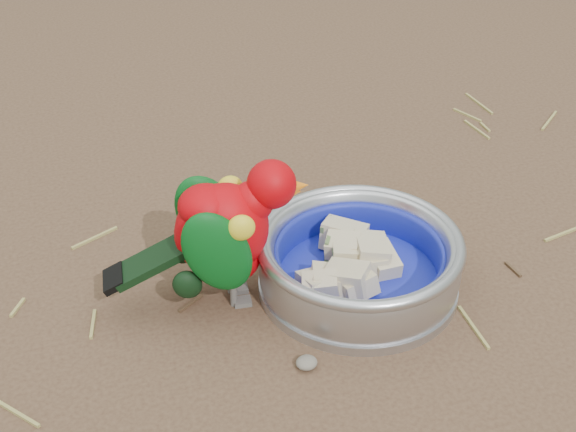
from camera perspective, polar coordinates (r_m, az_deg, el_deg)
name	(u,v)px	position (r m, az deg, el deg)	size (l,w,h in m)	color
ground	(341,353)	(0.74, 3.76, -9.68)	(60.00, 60.00, 0.00)	brown
food_bowl	(358,281)	(0.81, 4.99, -4.65)	(0.20, 0.20, 0.02)	#B2B2BA
bowl_wall	(359,257)	(0.79, 5.09, -2.95)	(0.20, 0.20, 0.04)	#B2B2BA
fruit_wedges	(359,263)	(0.79, 5.07, -3.35)	(0.12, 0.12, 0.03)	beige
lory_parrot	(226,239)	(0.76, -4.43, -1.66)	(0.09, 0.18, 0.14)	#B50209
ground_debris	(284,339)	(0.75, -0.32, -8.76)	(0.90, 0.80, 0.01)	#9D914F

